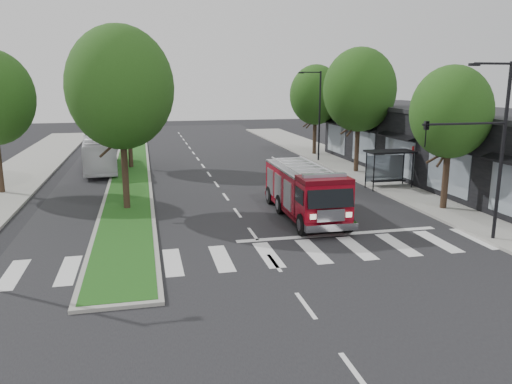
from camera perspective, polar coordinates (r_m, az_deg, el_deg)
ground at (r=24.02m, az=-0.35°, el=-4.82°), size 140.00×140.00×0.00m
sidewalk_right at (r=37.46m, az=15.21°, el=1.22°), size 5.00×80.00×0.15m
median at (r=41.01m, az=-14.11°, el=2.25°), size 3.00×50.00×0.15m
storefront_row at (r=39.39m, az=21.23°, el=4.92°), size 8.00×30.00×5.00m
bus_shelter at (r=34.91m, az=14.92°, el=3.70°), size 3.20×1.60×2.61m
tree_right_near at (r=29.45m, az=21.39°, el=8.47°), size 4.40×4.40×8.05m
tree_right_mid at (r=39.92m, az=11.74°, el=11.35°), size 5.60×5.60×9.72m
tree_right_far at (r=49.22m, az=6.83°, el=10.96°), size 5.00×5.00×8.73m
tree_median_near at (r=28.40m, az=-15.26°, el=11.41°), size 5.80×5.80×10.16m
tree_median_far at (r=42.39m, az=-14.53°, el=11.27°), size 5.60×5.60×9.72m
streetlight_right_near at (r=23.97m, az=24.78°, el=5.40°), size 4.08×0.22×8.00m
streetlight_right_far at (r=45.13m, az=7.10°, el=9.08°), size 2.11×0.20×8.00m
fire_engine at (r=26.85m, az=5.60°, el=0.06°), size 2.64×8.37×2.89m
city_bus at (r=42.85m, az=-17.51°, el=4.30°), size 3.29×10.40×2.85m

